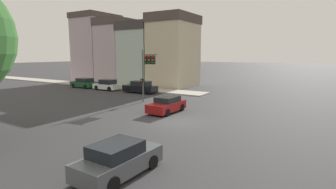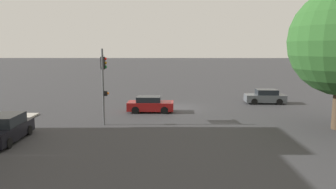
% 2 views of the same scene
% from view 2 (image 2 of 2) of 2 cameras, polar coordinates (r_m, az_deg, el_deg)
% --- Properties ---
extents(ground_plane, '(300.00, 300.00, 0.00)m').
position_cam_2_polar(ground_plane, '(30.89, 1.58, -2.27)').
color(ground_plane, '#333335').
extents(traffic_signal, '(0.79, 1.83, 5.52)m').
position_cam_2_polar(traffic_signal, '(24.45, -11.16, 4.17)').
color(traffic_signal, '#515456').
rests_on(traffic_signal, ground_plane).
extents(crossing_car_0, '(4.00, 1.99, 1.43)m').
position_cam_2_polar(crossing_car_0, '(34.44, 16.58, -0.38)').
color(crossing_car_0, '#4C5156').
rests_on(crossing_car_0, ground_plane).
extents(crossing_car_1, '(4.00, 1.93, 1.38)m').
position_cam_2_polar(crossing_car_1, '(28.64, -3.11, -1.76)').
color(crossing_car_1, maroon).
rests_on(crossing_car_1, ground_plane).
extents(parked_car_0, '(1.94, 4.65, 1.59)m').
position_cam_2_polar(parked_car_0, '(22.02, -26.42, -5.43)').
color(parked_car_0, black).
rests_on(parked_car_0, ground_plane).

